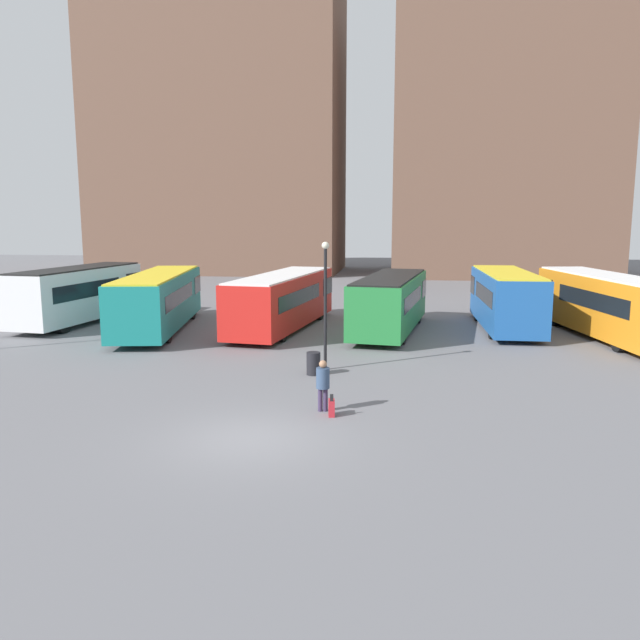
{
  "coord_description": "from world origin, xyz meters",
  "views": [
    {
      "loc": [
        3.88,
        -15.38,
        5.72
      ],
      "look_at": [
        0.58,
        9.96,
        1.6
      ],
      "focal_mm": 35.0,
      "sensor_mm": 36.0,
      "label": 1
    }
  ],
  "objects_px": {
    "bus_2": "(283,299)",
    "lamp_post_0": "(325,294)",
    "trash_bin": "(313,363)",
    "bus_0": "(79,293)",
    "traveler": "(323,381)",
    "bus_4": "(506,298)",
    "bus_1": "(159,299)",
    "bus_3": "(391,301)",
    "bus_5": "(605,303)",
    "suitcase": "(332,408)"
  },
  "relations": [
    {
      "from": "bus_2",
      "to": "lamp_post_0",
      "type": "bearing_deg",
      "value": -151.97
    },
    {
      "from": "lamp_post_0",
      "to": "trash_bin",
      "type": "relative_size",
      "value": 5.77
    },
    {
      "from": "bus_0",
      "to": "traveler",
      "type": "relative_size",
      "value": 6.1
    },
    {
      "from": "bus_2",
      "to": "bus_4",
      "type": "xyz_separation_m",
      "value": [
        11.63,
        1.33,
        0.07
      ]
    },
    {
      "from": "bus_1",
      "to": "lamp_post_0",
      "type": "xyz_separation_m",
      "value": [
        9.68,
        -7.67,
        1.31
      ]
    },
    {
      "from": "trash_bin",
      "to": "bus_4",
      "type": "bearing_deg",
      "value": 52.01
    },
    {
      "from": "bus_3",
      "to": "bus_4",
      "type": "relative_size",
      "value": 1.11
    },
    {
      "from": "bus_3",
      "to": "traveler",
      "type": "relative_size",
      "value": 6.53
    },
    {
      "from": "bus_0",
      "to": "traveler",
      "type": "height_order",
      "value": "bus_0"
    },
    {
      "from": "lamp_post_0",
      "to": "bus_0",
      "type": "bearing_deg",
      "value": 148.62
    },
    {
      "from": "bus_5",
      "to": "trash_bin",
      "type": "height_order",
      "value": "bus_5"
    },
    {
      "from": "suitcase",
      "to": "trash_bin",
      "type": "relative_size",
      "value": 0.82
    },
    {
      "from": "bus_1",
      "to": "bus_5",
      "type": "bearing_deg",
      "value": -97.57
    },
    {
      "from": "bus_1",
      "to": "bus_4",
      "type": "relative_size",
      "value": 1.27
    },
    {
      "from": "bus_0",
      "to": "bus_2",
      "type": "xyz_separation_m",
      "value": [
        11.58,
        -0.2,
        -0.11
      ]
    },
    {
      "from": "bus_2",
      "to": "bus_4",
      "type": "bearing_deg",
      "value": -75.92
    },
    {
      "from": "bus_1",
      "to": "bus_2",
      "type": "distance_m",
      "value": 6.48
    },
    {
      "from": "bus_1",
      "to": "trash_bin",
      "type": "distance_m",
      "value": 12.7
    },
    {
      "from": "bus_2",
      "to": "traveler",
      "type": "xyz_separation_m",
      "value": [
        3.89,
        -14.15,
        -0.64
      ]
    },
    {
      "from": "bus_3",
      "to": "trash_bin",
      "type": "distance_m",
      "value": 9.97
    },
    {
      "from": "bus_3",
      "to": "bus_4",
      "type": "distance_m",
      "value": 6.18
    },
    {
      "from": "bus_5",
      "to": "trash_bin",
      "type": "bearing_deg",
      "value": 115.99
    },
    {
      "from": "bus_2",
      "to": "traveler",
      "type": "relative_size",
      "value": 7.19
    },
    {
      "from": "bus_3",
      "to": "lamp_post_0",
      "type": "bearing_deg",
      "value": 173.08
    },
    {
      "from": "bus_4",
      "to": "bus_5",
      "type": "relative_size",
      "value": 0.82
    },
    {
      "from": "bus_3",
      "to": "trash_bin",
      "type": "xyz_separation_m",
      "value": [
        -2.66,
        -9.54,
        -1.15
      ]
    },
    {
      "from": "bus_2",
      "to": "trash_bin",
      "type": "xyz_separation_m",
      "value": [
        2.98,
        -9.74,
        -1.15
      ]
    },
    {
      "from": "bus_4",
      "to": "suitcase",
      "type": "xyz_separation_m",
      "value": [
        -7.43,
        -15.89,
        -1.41
      ]
    },
    {
      "from": "traveler",
      "to": "bus_3",
      "type": "bearing_deg",
      "value": -15.11
    },
    {
      "from": "bus_2",
      "to": "bus_1",
      "type": "bearing_deg",
      "value": 108.38
    },
    {
      "from": "bus_3",
      "to": "suitcase",
      "type": "xyz_separation_m",
      "value": [
        -1.44,
        -14.36,
        -1.33
      ]
    },
    {
      "from": "bus_3",
      "to": "bus_5",
      "type": "bearing_deg",
      "value": -82.89
    },
    {
      "from": "bus_0",
      "to": "trash_bin",
      "type": "distance_m",
      "value": 17.67
    },
    {
      "from": "bus_1",
      "to": "trash_bin",
      "type": "relative_size",
      "value": 13.83
    },
    {
      "from": "lamp_post_0",
      "to": "trash_bin",
      "type": "height_order",
      "value": "lamp_post_0"
    },
    {
      "from": "bus_1",
      "to": "suitcase",
      "type": "distance_m",
      "value": 17.07
    },
    {
      "from": "lamp_post_0",
      "to": "bus_5",
      "type": "bearing_deg",
      "value": 33.66
    },
    {
      "from": "bus_5",
      "to": "bus_2",
      "type": "bearing_deg",
      "value": 79.18
    },
    {
      "from": "trash_bin",
      "to": "suitcase",
      "type": "bearing_deg",
      "value": -75.83
    },
    {
      "from": "bus_0",
      "to": "bus_5",
      "type": "height_order",
      "value": "bus_0"
    },
    {
      "from": "lamp_post_0",
      "to": "suitcase",
      "type": "bearing_deg",
      "value": -81.2
    },
    {
      "from": "bus_1",
      "to": "bus_5",
      "type": "relative_size",
      "value": 1.04
    },
    {
      "from": "bus_3",
      "to": "bus_5",
      "type": "height_order",
      "value": "bus_5"
    },
    {
      "from": "bus_3",
      "to": "suitcase",
      "type": "distance_m",
      "value": 14.49
    },
    {
      "from": "traveler",
      "to": "bus_5",
      "type": "bearing_deg",
      "value": -49.52
    },
    {
      "from": "bus_4",
      "to": "bus_5",
      "type": "distance_m",
      "value": 4.8
    },
    {
      "from": "bus_0",
      "to": "suitcase",
      "type": "bearing_deg",
      "value": -127.07
    },
    {
      "from": "bus_0",
      "to": "traveler",
      "type": "bearing_deg",
      "value": -126.82
    },
    {
      "from": "suitcase",
      "to": "trash_bin",
      "type": "xyz_separation_m",
      "value": [
        -1.22,
        4.83,
        0.18
      ]
    },
    {
      "from": "trash_bin",
      "to": "bus_5",
      "type": "bearing_deg",
      "value": 35.49
    }
  ]
}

